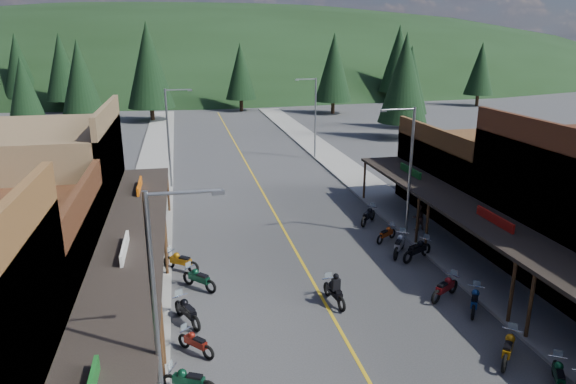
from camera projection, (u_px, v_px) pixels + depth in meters
ground at (332, 316)px, 22.72m from camera, size 220.00×220.00×0.00m
centerline at (261, 190)px, 41.44m from camera, size 0.15×90.00×0.01m
sidewalk_west at (150, 195)px, 39.71m from camera, size 3.40×94.00×0.15m
sidewalk_east at (363, 183)px, 43.14m from camera, size 3.40×94.00×0.15m
shop_west_3 at (48, 188)px, 29.56m from camera, size 10.90×10.20×8.20m
shop_east_3 at (478, 178)px, 35.28m from camera, size 10.90×10.20×6.20m
streetlight_0 at (160, 311)px, 14.43m from camera, size 2.16×0.18×8.00m
streetlight_1 at (170, 134)px, 40.65m from camera, size 2.16×0.18×8.00m
streetlight_2 at (408, 167)px, 30.29m from camera, size 2.16×0.18×8.00m
streetlight_3 at (314, 114)px, 50.89m from camera, size 2.16×0.18×8.00m
ridge_hill at (199, 79)px, 149.12m from camera, size 310.00×140.00×60.00m
pine_1 at (62, 67)px, 81.42m from camera, size 5.88×5.88×12.50m
pine_2 at (149, 65)px, 72.73m from camera, size 6.72×6.72×14.00m
pine_3 at (240, 71)px, 83.42m from camera, size 5.04×5.04×11.00m
pine_4 at (334, 67)px, 80.35m from camera, size 5.88×5.88×12.50m
pine_5 at (398, 58)px, 94.52m from camera, size 6.72×6.72×14.00m
pine_6 at (480, 69)px, 89.84m from camera, size 5.04×5.04×11.00m
pine_7 at (18, 66)px, 85.46m from camera, size 5.88×5.88×12.50m
pine_8 at (25, 95)px, 54.09m from camera, size 4.48×4.48×10.00m
pine_9 at (410, 80)px, 67.74m from camera, size 4.93×4.93×10.80m
pine_10 at (80, 79)px, 64.01m from camera, size 5.38×5.38×11.60m
pine_11 at (405, 78)px, 60.16m from camera, size 5.82×5.82×12.40m
bike_west_6 at (189, 380)px, 17.62m from camera, size 2.07×1.46×1.13m
bike_west_7 at (196, 342)px, 19.87m from camera, size 1.71×1.79×1.06m
bike_west_8 at (187, 310)px, 21.96m from camera, size 1.61×2.32×1.27m
bike_west_9 at (199, 278)px, 24.98m from camera, size 1.96×2.05×1.22m
bike_west_10 at (181, 260)px, 26.88m from camera, size 2.16×1.86×1.23m
bike_east_5 at (559, 375)px, 17.92m from camera, size 1.52×1.97×1.09m
bike_east_6 at (508, 347)px, 19.39m from camera, size 1.99×2.08×1.24m
bike_east_7 at (475, 300)px, 22.93m from camera, size 1.75×2.09×1.18m
bike_east_8 at (445, 287)px, 24.07m from camera, size 2.19×1.70×1.21m
bike_east_9 at (417, 249)px, 28.26m from camera, size 2.37×1.72×1.30m
bike_east_10 at (399, 244)px, 28.93m from camera, size 1.99×2.33×1.33m
bike_east_11 at (386, 233)px, 30.84m from camera, size 1.89×1.55×1.06m
bike_east_12 at (368, 215)px, 33.77m from camera, size 1.97×2.05×1.22m
rider_on_bike at (334, 291)px, 23.59m from camera, size 1.02×2.22×1.63m
pedestrian_east_b at (418, 217)px, 32.19m from camera, size 0.90×0.62×1.71m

